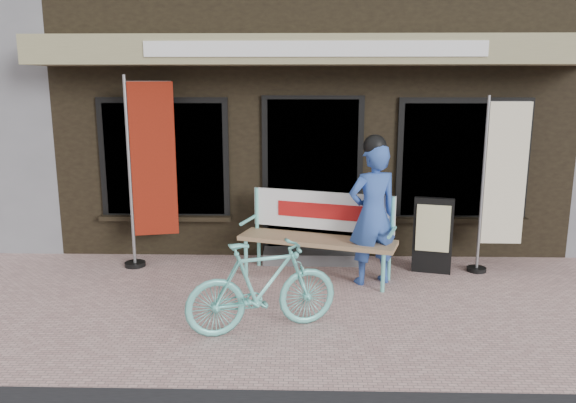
{
  "coord_description": "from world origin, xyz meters",
  "views": [
    {
      "loc": [
        -0.14,
        -5.49,
        2.38
      ],
      "look_at": [
        -0.3,
        0.7,
        1.05
      ],
      "focal_mm": 35.0,
      "sensor_mm": 36.0,
      "label": 1
    }
  ],
  "objects_px": {
    "bench": "(319,228)",
    "bicycle": "(262,286)",
    "menu_stand": "(433,235)",
    "person": "(373,212)",
    "nobori_cream": "(501,183)",
    "nobori_red": "(150,170)"
  },
  "relations": [
    {
      "from": "menu_stand",
      "to": "nobori_cream",
      "type": "bearing_deg",
      "value": 18.18
    },
    {
      "from": "bench",
      "to": "bicycle",
      "type": "distance_m",
      "value": 1.72
    },
    {
      "from": "nobori_red",
      "to": "menu_stand",
      "type": "xyz_separation_m",
      "value": [
        3.59,
        -0.2,
        -0.77
      ]
    },
    {
      "from": "menu_stand",
      "to": "bench",
      "type": "bearing_deg",
      "value": -160.59
    },
    {
      "from": "person",
      "to": "bicycle",
      "type": "xyz_separation_m",
      "value": [
        -1.21,
        -1.37,
        -0.43
      ]
    },
    {
      "from": "nobori_cream",
      "to": "menu_stand",
      "type": "bearing_deg",
      "value": -175.14
    },
    {
      "from": "bicycle",
      "to": "bench",
      "type": "bearing_deg",
      "value": -40.14
    },
    {
      "from": "person",
      "to": "nobori_cream",
      "type": "distance_m",
      "value": 1.71
    },
    {
      "from": "bench",
      "to": "person",
      "type": "bearing_deg",
      "value": -4.11
    },
    {
      "from": "bicycle",
      "to": "menu_stand",
      "type": "distance_m",
      "value": 2.67
    },
    {
      "from": "person",
      "to": "bicycle",
      "type": "height_order",
      "value": "person"
    },
    {
      "from": "person",
      "to": "nobori_cream",
      "type": "xyz_separation_m",
      "value": [
        1.63,
        0.44,
        0.27
      ]
    },
    {
      "from": "nobori_cream",
      "to": "menu_stand",
      "type": "distance_m",
      "value": 1.05
    },
    {
      "from": "person",
      "to": "nobori_red",
      "type": "height_order",
      "value": "nobori_red"
    },
    {
      "from": "nobori_red",
      "to": "bicycle",
      "type": "bearing_deg",
      "value": -64.2
    },
    {
      "from": "nobori_red",
      "to": "menu_stand",
      "type": "bearing_deg",
      "value": -16.33
    },
    {
      "from": "bench",
      "to": "nobori_red",
      "type": "xyz_separation_m",
      "value": [
        -2.16,
        0.34,
        0.66
      ]
    },
    {
      "from": "person",
      "to": "nobori_red",
      "type": "relative_size",
      "value": 0.73
    },
    {
      "from": "bench",
      "to": "bicycle",
      "type": "height_order",
      "value": "bench"
    },
    {
      "from": "person",
      "to": "bicycle",
      "type": "distance_m",
      "value": 1.88
    },
    {
      "from": "bench",
      "to": "nobori_red",
      "type": "bearing_deg",
      "value": -171.29
    },
    {
      "from": "bench",
      "to": "nobori_red",
      "type": "height_order",
      "value": "nobori_red"
    }
  ]
}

